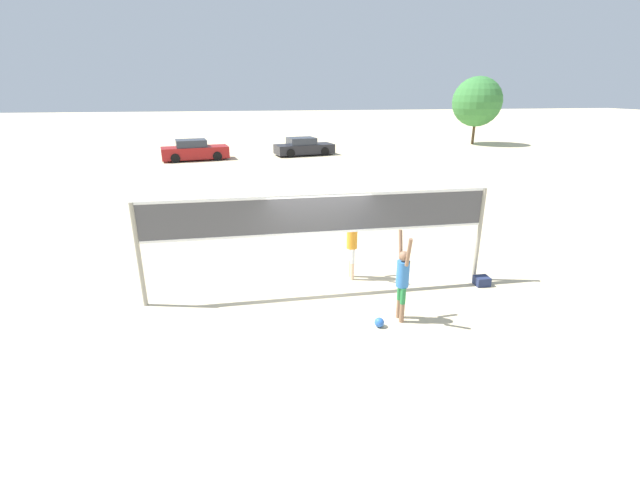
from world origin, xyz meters
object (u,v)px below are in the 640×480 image
tree_left_cluster (477,102)px  player_blocker (352,239)px  volleyball_net (320,222)px  parked_car_mid (194,151)px  parked_car_near (304,147)px  gear_bag (482,281)px  player_spiker (403,276)px  volleyball (379,322)px

tree_left_cluster → player_blocker: bearing=-124.0°
volleyball_net → parked_car_mid: (-5.25, 22.92, -1.19)m
player_blocker → tree_left_cluster: (18.65, 27.64, 2.70)m
parked_car_mid → parked_car_near: bearing=-3.0°
tree_left_cluster → gear_bag: bearing=-118.2°
parked_car_near → tree_left_cluster: tree_left_cluster is taller
parked_car_near → parked_car_mid: parked_car_mid is taller
parked_car_near → player_spiker: bearing=-104.4°
volleyball → gear_bag: gear_bag is taller
player_blocker → volleyball: (-0.01, -2.59, -1.03)m
volleyball → gear_bag: size_ratio=0.58×
player_blocker → volleyball_net: bearing=-56.1°
parked_car_near → volleyball_net: bearing=-108.3°
volleyball → tree_left_cluster: tree_left_cluster is taller
player_spiker → parked_car_near: player_spiker is taller
player_spiker → parked_car_mid: size_ratio=0.41×
player_spiker → player_blocker: size_ratio=0.94×
parked_car_mid → tree_left_cluster: 25.65m
player_spiker → gear_bag: bearing=-64.0°
volleyball → gear_bag: bearing=25.3°
player_blocker → parked_car_near: (1.95, 23.33, -0.52)m
gear_bag → parked_car_mid: parked_car_mid is taller
volleyball_net → parked_car_mid: 23.54m
volleyball_net → tree_left_cluster: bearing=55.3°
volleyball → tree_left_cluster: (18.66, 30.22, 3.72)m
parked_car_mid → player_blocker: bearing=-84.9°
volleyball → parked_car_mid: 25.62m
volleyball_net → gear_bag: (4.26, -0.37, -1.74)m
player_spiker → parked_car_near: 25.74m
parked_car_near → parked_car_mid: bearing=176.2°
player_spiker → tree_left_cluster: bearing=-31.1°
player_spiker → tree_left_cluster: size_ratio=0.33×
volleyball_net → gear_bag: size_ratio=23.49×
player_blocker → parked_car_near: bearing=175.2°
volleyball_net → player_spiker: volleyball_net is taller
volleyball → parked_car_mid: (-6.22, 24.85, 0.56)m
gear_bag → volleyball_net: bearing=175.0°
player_spiker → parked_car_mid: 25.54m
volleyball_net → player_spiker: 2.42m
gear_bag → player_spiker: bearing=-154.0°
player_blocker → tree_left_cluster: size_ratio=0.36×
volleyball → parked_car_near: parked_car_near is taller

